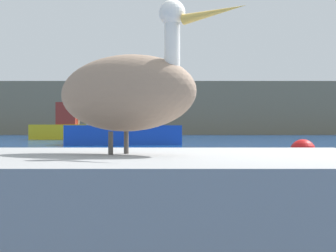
# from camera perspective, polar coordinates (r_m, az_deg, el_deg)

# --- Properties ---
(hillside_backdrop) EXTENTS (140.00, 11.92, 7.38)m
(hillside_backdrop) POSITION_cam_1_polar(r_m,az_deg,el_deg) (81.35, 0.83, 1.73)
(hillside_backdrop) COLOR #7F755B
(hillside_backdrop) RESTS_ON ground
(pier_dock) EXTENTS (3.23, 2.36, 0.77)m
(pier_dock) POSITION_cam_1_polar(r_m,az_deg,el_deg) (3.40, -4.50, -9.47)
(pier_dock) COLOR #969696
(pier_dock) RESTS_ON ground
(pelican) EXTENTS (1.22, 0.92, 0.90)m
(pelican) POSITION_cam_1_polar(r_m,az_deg,el_deg) (3.36, -4.30, 3.64)
(pelican) COLOR gray
(pelican) RESTS_ON pier_dock
(fishing_boat_blue) EXTENTS (6.68, 3.06, 3.61)m
(fishing_boat_blue) POSITION_cam_1_polar(r_m,az_deg,el_deg) (31.05, -4.59, -0.27)
(fishing_boat_blue) COLOR blue
(fishing_boat_blue) RESTS_ON ground
(fishing_boat_yellow) EXTENTS (5.10, 2.02, 4.75)m
(fishing_boat_yellow) POSITION_cam_1_polar(r_m,az_deg,el_deg) (45.43, -10.82, -0.05)
(fishing_boat_yellow) COLOR yellow
(fishing_boat_yellow) RESTS_ON ground
(mooring_buoy) EXTENTS (0.66, 0.66, 0.66)m
(mooring_buoy) POSITION_cam_1_polar(r_m,az_deg,el_deg) (14.20, 13.72, -2.65)
(mooring_buoy) COLOR red
(mooring_buoy) RESTS_ON ground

